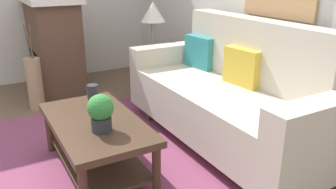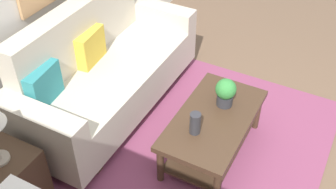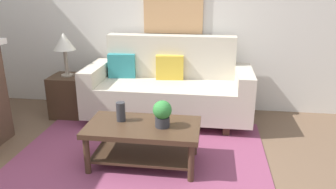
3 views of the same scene
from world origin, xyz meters
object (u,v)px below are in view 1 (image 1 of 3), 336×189
object	(u,v)px
tabletop_vase	(93,96)
floor_vase	(35,84)
potted_plant_tabletop	(101,112)
side_table	(154,75)
table_lamp	(153,14)
fireplace	(54,45)
throw_pillow_mustard	(243,67)
couch	(229,96)
throw_pillow_teal	(200,52)
coffee_table	(96,134)

from	to	relation	value
tabletop_vase	floor_vase	distance (m)	1.37
potted_plant_tabletop	side_table	world-z (taller)	potted_plant_tabletop
side_table	floor_vase	world-z (taller)	floor_vase
table_lamp	floor_vase	xyz separation A→B (m)	(-0.30, -1.31, -0.71)
fireplace	throw_pillow_mustard	bearing A→B (deg)	26.77
throw_pillow_mustard	tabletop_vase	world-z (taller)	throw_pillow_mustard
side_table	table_lamp	size ratio (longest dim) A/B	0.98
throw_pillow_mustard	tabletop_vase	size ratio (longest dim) A/B	1.86
throw_pillow_mustard	floor_vase	size ratio (longest dim) A/B	0.62
throw_pillow_mustard	potted_plant_tabletop	xyz separation A→B (m)	(0.10, -1.32, -0.11)
couch	table_lamp	xyz separation A→B (m)	(-1.35, -0.04, 0.56)
tabletop_vase	couch	bearing A→B (deg)	73.74
fireplace	potted_plant_tabletop	bearing A→B (deg)	-5.05
throw_pillow_mustard	floor_vase	bearing A→B (deg)	-138.21
couch	tabletop_vase	bearing A→B (deg)	-106.26
fireplace	side_table	bearing A→B (deg)	47.63
throw_pillow_mustard	potted_plant_tabletop	world-z (taller)	throw_pillow_mustard
table_lamp	fireplace	bearing A→B (deg)	-132.37
table_lamp	throw_pillow_teal	bearing A→B (deg)	13.68
coffee_table	throw_pillow_mustard	bearing A→B (deg)	86.13
floor_vase	throw_pillow_teal	bearing A→B (deg)	55.73
tabletop_vase	floor_vase	bearing A→B (deg)	-169.67
throw_pillow_teal	tabletop_vase	distance (m)	1.29
throw_pillow_teal	fireplace	distance (m)	1.93
potted_plant_tabletop	tabletop_vase	bearing A→B (deg)	168.98
couch	potted_plant_tabletop	xyz separation A→B (m)	(0.10, -1.19, 0.14)
couch	throw_pillow_teal	bearing A→B (deg)	168.92
couch	potted_plant_tabletop	distance (m)	1.21
couch	throw_pillow_teal	distance (m)	0.70
throw_pillow_teal	table_lamp	distance (m)	0.79
throw_pillow_teal	side_table	distance (m)	0.83
couch	potted_plant_tabletop	world-z (taller)	couch
fireplace	floor_vase	xyz separation A→B (m)	(0.56, -0.36, -0.30)
potted_plant_tabletop	table_lamp	xyz separation A→B (m)	(-1.46, 1.15, 0.42)
couch	potted_plant_tabletop	size ratio (longest dim) A/B	8.02
throw_pillow_teal	fireplace	size ratio (longest dim) A/B	0.31
couch	tabletop_vase	xyz separation A→B (m)	(-0.32, -1.11, 0.10)
coffee_table	table_lamp	xyz separation A→B (m)	(-1.26, 1.13, 0.68)
tabletop_vase	side_table	bearing A→B (deg)	133.95
couch	throw_pillow_mustard	bearing A→B (deg)	90.00
coffee_table	side_table	distance (m)	1.70
throw_pillow_mustard	couch	bearing A→B (deg)	-90.00
coffee_table	fireplace	world-z (taller)	fireplace
tabletop_vase	table_lamp	bearing A→B (deg)	133.95
tabletop_vase	potted_plant_tabletop	distance (m)	0.44
potted_plant_tabletop	floor_vase	size ratio (longest dim) A/B	0.45
couch	coffee_table	distance (m)	1.19
couch	tabletop_vase	size ratio (longest dim) A/B	10.86
table_lamp	throw_pillow_mustard	bearing A→B (deg)	7.23
throw_pillow_mustard	table_lamp	size ratio (longest dim) A/B	0.63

